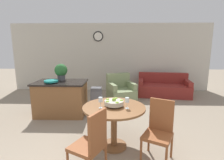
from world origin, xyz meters
TOP-DOWN VIEW (x-y plane):
  - wall_back at (-0.00, 5.26)m, footprint 8.00×0.09m
  - dining_table at (0.22, 1.01)m, footprint 1.10×1.10m
  - dining_chair_near_left at (-0.08, 0.28)m, footprint 0.57×0.57m
  - dining_chair_near_right at (0.95, 0.72)m, footprint 0.57×0.57m
  - fruit_bowl at (0.22, 1.01)m, footprint 0.33×0.33m
  - wine_glass_left at (-0.01, 0.93)m, footprint 0.07×0.07m
  - wine_glass_right at (0.44, 0.92)m, footprint 0.07×0.07m
  - kitchen_island at (-1.21, 2.54)m, footprint 1.32×0.87m
  - teal_bowl at (-1.39, 2.38)m, footprint 0.35×0.35m
  - potted_plant at (-1.25, 2.76)m, footprint 0.34×0.34m
  - trash_bin at (-0.27, 2.56)m, footprint 0.29×0.24m
  - couch at (2.00, 4.48)m, footprint 1.94×1.18m
  - armchair at (0.40, 3.81)m, footprint 1.05×1.07m

SIDE VIEW (x-z plane):
  - couch at x=2.00m, z-range -0.12..0.68m
  - armchair at x=0.40m, z-range -0.15..0.74m
  - trash_bin at x=-0.27m, z-range 0.00..0.73m
  - kitchen_island at x=-1.21m, z-range 0.00..0.90m
  - dining_chair_near_left at x=-0.08m, z-range 0.03..1.00m
  - dining_chair_near_right at x=0.95m, z-range 0.03..1.00m
  - dining_table at x=0.22m, z-range 0.21..0.98m
  - fruit_bowl at x=0.22m, z-range 0.76..0.92m
  - wine_glass_left at x=-0.01m, z-range 0.82..1.01m
  - wine_glass_right at x=0.44m, z-range 0.82..1.01m
  - teal_bowl at x=-1.39m, z-range 0.90..0.97m
  - potted_plant at x=-1.25m, z-range 0.92..1.36m
  - wall_back at x=0.00m, z-range 0.00..2.70m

